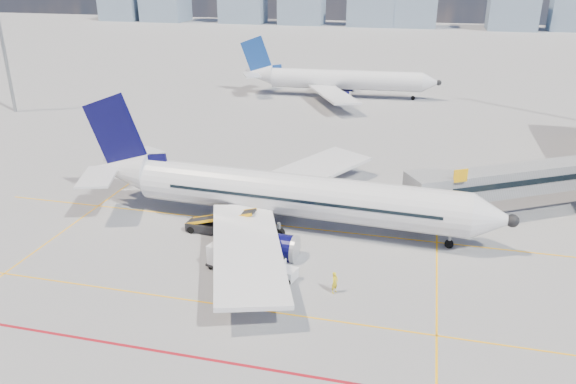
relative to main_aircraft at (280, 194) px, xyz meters
name	(u,v)px	position (x,y,z in m)	size (l,w,h in m)	color
ground	(262,267)	(0.61, -8.06, -3.22)	(420.00, 420.00, 0.00)	gray
apron_markings	(241,291)	(0.03, -11.97, -3.21)	(90.00, 35.12, 0.01)	#FFAE0D
jet_bridge	(541,178)	(24.12, 8.85, 0.52)	(23.55, 15.78, 6.30)	gray
floodlight_mast_nw	(0,28)	(-54.39, 31.93, 10.37)	(3.20, 0.61, 25.45)	gray
main_aircraft	(280,194)	(0.00, 0.00, 0.00)	(41.40, 36.05, 12.07)	silver
second_aircraft	(337,80)	(-3.65, 55.76, 0.01)	(36.89, 32.12, 10.86)	silver
baggage_tug	(280,270)	(2.48, -9.44, -2.42)	(2.65, 1.98, 1.67)	silver
cargo_dolly	(230,257)	(-1.81, -9.09, -2.08)	(4.10, 2.57, 2.08)	black
belt_loader	(214,225)	(-5.59, -2.96, -2.51)	(6.80, 2.06, 2.76)	black
ramp_worker	(335,283)	(7.03, -10.43, -2.35)	(0.64, 0.42, 1.74)	gold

